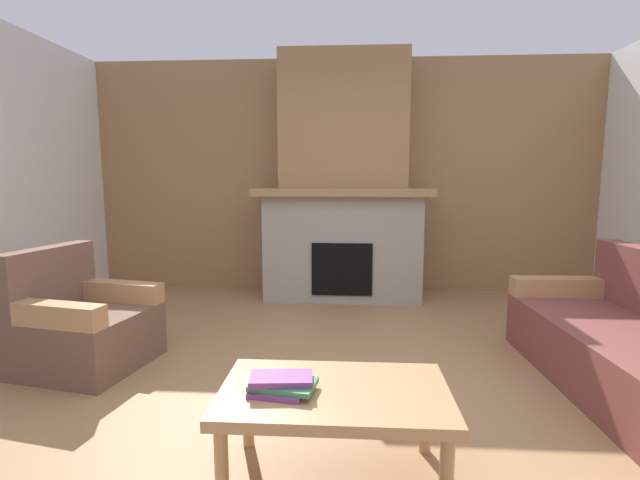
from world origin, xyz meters
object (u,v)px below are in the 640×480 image
(fireplace, at_px, (343,194))
(couch, at_px, (638,347))
(armchair, at_px, (82,326))
(coffee_table, at_px, (334,401))

(fireplace, distance_m, couch, 3.07)
(armchair, height_order, coffee_table, armchair)
(coffee_table, bearing_deg, couch, 27.66)
(fireplace, bearing_deg, armchair, -131.08)
(fireplace, height_order, couch, fireplace)
(couch, xyz_separation_m, coffee_table, (-1.88, -0.98, 0.09))
(armchair, distance_m, coffee_table, 2.17)
(fireplace, distance_m, coffee_table, 3.34)
(coffee_table, bearing_deg, fireplace, 90.18)
(couch, bearing_deg, fireplace, 129.87)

